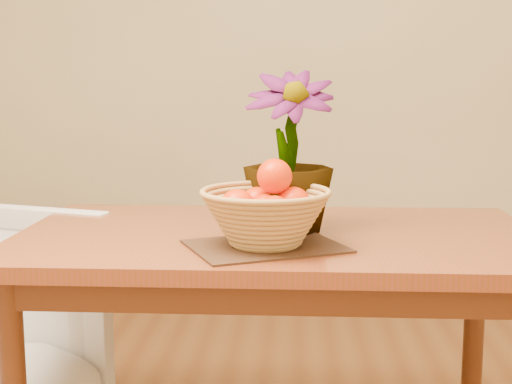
{
  "coord_description": "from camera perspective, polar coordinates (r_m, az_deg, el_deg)",
  "views": [
    {
      "loc": [
        0.05,
        -1.59,
        1.16
      ],
      "look_at": [
        -0.05,
        0.17,
        0.88
      ],
      "focal_mm": 50.0,
      "sensor_mm": 36.0,
      "label": 1
    }
  ],
  "objects": [
    {
      "name": "wall_back",
      "position": [
        3.84,
        2.52,
        11.83
      ],
      "size": [
        4.0,
        0.02,
        2.7
      ],
      "primitive_type": "cube",
      "color": "#F6EABB",
      "rests_on": "floor"
    },
    {
      "name": "table",
      "position": [
        1.95,
        1.71,
        -5.75
      ],
      "size": [
        1.4,
        0.8,
        0.75
      ],
      "color": "maroon",
      "rests_on": "floor"
    },
    {
      "name": "placemat",
      "position": [
        1.76,
        0.76,
        -4.36
      ],
      "size": [
        0.44,
        0.4,
        0.01
      ],
      "primitive_type": "cube",
      "rotation": [
        0.0,
        0.0,
        0.43
      ],
      "color": "#392515",
      "rests_on": "table"
    },
    {
      "name": "wicker_basket",
      "position": [
        1.74,
        0.77,
        -2.19
      ],
      "size": [
        0.32,
        0.32,
        0.13
      ],
      "color": "tan",
      "rests_on": "placemat"
    },
    {
      "name": "orange_pile",
      "position": [
        1.74,
        0.91,
        -0.7
      ],
      "size": [
        0.22,
        0.21,
        0.16
      ],
      "rotation": [
        0.0,
        0.0,
        -0.26
      ],
      "color": "#F93304",
      "rests_on": "wicker_basket"
    },
    {
      "name": "potted_plant",
      "position": [
        1.91,
        2.59,
        3.23
      ],
      "size": [
        0.25,
        0.25,
        0.43
      ],
      "primitive_type": "imported",
      "rotation": [
        0.0,
        0.0,
        0.01
      ],
      "color": "#1C4C15",
      "rests_on": "table"
    }
  ]
}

